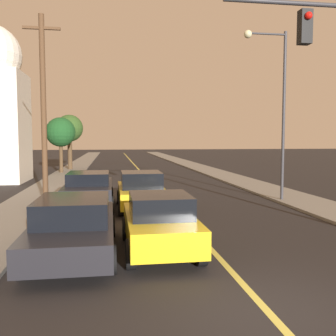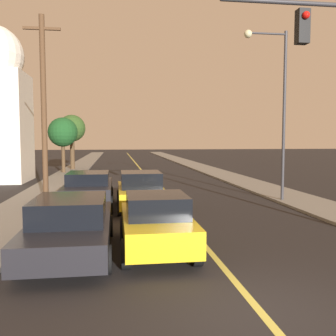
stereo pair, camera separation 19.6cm
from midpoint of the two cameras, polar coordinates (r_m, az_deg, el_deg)
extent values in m
plane|color=black|center=(6.94, 14.45, -20.84)|extent=(200.00, 200.00, 0.00)
cube|color=black|center=(41.94, -5.18, 0.39)|extent=(9.91, 80.00, 0.01)
cube|color=#D1C14C|center=(41.94, -5.18, 0.40)|extent=(0.16, 76.00, 0.00)
cube|color=gray|center=(42.02, -13.65, 0.37)|extent=(2.50, 80.00, 0.12)
cube|color=gray|center=(42.76, 3.14, 0.56)|extent=(2.50, 80.00, 0.12)
cube|color=gold|center=(9.89, -1.89, -8.90)|extent=(1.71, 3.97, 0.64)
cube|color=black|center=(9.62, -1.79, -5.67)|extent=(1.51, 1.79, 0.55)
cylinder|color=black|center=(11.10, -6.87, -9.13)|extent=(0.22, 0.70, 0.70)
cylinder|color=black|center=(11.26, 1.54, -8.90)|extent=(0.22, 0.70, 0.70)
cylinder|color=black|center=(8.73, -6.36, -12.91)|extent=(0.22, 0.70, 0.70)
cylinder|color=black|center=(8.94, 4.39, -12.48)|extent=(0.22, 0.70, 0.70)
cube|color=gold|center=(15.88, -4.49, -3.99)|extent=(1.84, 4.43, 0.63)
cube|color=black|center=(15.62, -4.46, -1.77)|extent=(1.62, 1.99, 0.64)
cylinder|color=black|center=(17.25, -7.73, -4.40)|extent=(0.22, 0.62, 0.62)
cylinder|color=black|center=(17.36, -1.92, -4.30)|extent=(0.22, 0.62, 0.62)
cylinder|color=black|center=(14.54, -7.55, -6.05)|extent=(0.22, 0.62, 0.62)
cylinder|color=black|center=(14.67, -0.66, -5.92)|extent=(0.22, 0.62, 0.62)
cube|color=black|center=(10.01, -14.62, -9.19)|extent=(1.96, 5.10, 0.59)
cube|color=black|center=(9.69, -14.82, -6.10)|extent=(1.73, 2.30, 0.58)
cylinder|color=black|center=(11.73, -18.36, -8.74)|extent=(0.22, 0.64, 0.64)
cylinder|color=black|center=(11.56, -9.12, -8.76)|extent=(0.22, 0.64, 0.64)
cylinder|color=black|center=(8.74, -21.95, -13.40)|extent=(0.22, 0.64, 0.64)
cylinder|color=black|center=(8.51, -9.30, -13.61)|extent=(0.22, 0.64, 0.64)
cube|color=black|center=(16.28, -12.29, -3.52)|extent=(1.91, 4.71, 0.72)
cube|color=black|center=(16.02, -12.36, -1.49)|extent=(1.68, 2.12, 0.48)
cylinder|color=black|center=(17.85, -14.88, -4.04)|extent=(0.22, 0.72, 0.72)
cylinder|color=black|center=(17.74, -9.04, -4.00)|extent=(0.22, 0.72, 0.72)
cylinder|color=black|center=(14.99, -16.09, -5.67)|extent=(0.22, 0.72, 0.72)
cylinder|color=black|center=(14.86, -9.12, -5.64)|extent=(0.22, 0.72, 0.72)
cylinder|color=#333338|center=(11.60, 20.91, 22.28)|extent=(5.05, 0.12, 0.12)
cube|color=black|center=(11.31, 19.64, 19.56)|extent=(0.32, 0.28, 0.90)
sphere|color=red|center=(11.23, 20.14, 20.98)|extent=(0.20, 0.20, 0.20)
cylinder|color=#333338|center=(18.24, 16.91, 7.49)|extent=(0.14, 0.14, 7.72)
cylinder|color=#333338|center=(18.46, 14.53, 19.18)|extent=(1.79, 0.09, 0.09)
sphere|color=beige|center=(18.13, 11.76, 19.34)|extent=(0.36, 0.36, 0.36)
cylinder|color=#513823|center=(17.65, -18.74, 8.42)|extent=(0.24, 0.24, 8.25)
cube|color=#513823|center=(18.25, -19.03, 19.52)|extent=(1.60, 0.12, 0.12)
cylinder|color=#4C3823|center=(32.97, -16.14, 1.56)|extent=(0.30, 0.30, 2.55)
sphere|color=#19471E|center=(32.94, -16.22, 5.28)|extent=(2.47, 2.47, 2.47)
cylinder|color=#4C3823|center=(36.45, -14.87, 2.17)|extent=(0.42, 0.42, 2.97)
sphere|color=#2D4C1E|center=(36.44, -14.94, 5.89)|extent=(2.51, 2.51, 2.51)
camera|label=1|loc=(0.10, -90.32, -0.02)|focal=40.00mm
camera|label=2|loc=(0.10, 89.68, 0.02)|focal=40.00mm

